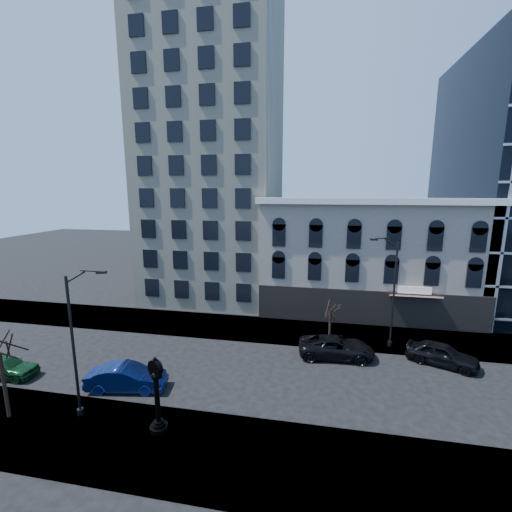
% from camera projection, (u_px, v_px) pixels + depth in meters
% --- Properties ---
extents(ground, '(160.00, 160.00, 0.00)m').
position_uv_depth(ground, '(220.00, 370.00, 25.57)').
color(ground, black).
rests_on(ground, ground).
extents(sidewalk_far, '(160.00, 6.00, 0.12)m').
position_uv_depth(sidewalk_far, '(243.00, 328.00, 33.27)').
color(sidewalk_far, gray).
rests_on(sidewalk_far, ground).
extents(sidewalk_near, '(160.00, 6.00, 0.12)m').
position_uv_depth(sidewalk_near, '(176.00, 447.00, 17.84)').
color(sidewalk_near, gray).
rests_on(sidewalk_near, ground).
extents(cream_tower, '(15.90, 15.40, 42.50)m').
position_uv_depth(cream_tower, '(213.00, 138.00, 41.20)').
color(cream_tower, beige).
rests_on(cream_tower, ground).
extents(victorian_row, '(22.60, 11.19, 12.50)m').
position_uv_depth(victorian_row, '(365.00, 257.00, 37.55)').
color(victorian_row, gray).
rests_on(victorian_row, ground).
extents(street_clock, '(1.00, 1.00, 4.39)m').
position_uv_depth(street_clock, '(157.00, 398.00, 18.62)').
color(street_clock, black).
rests_on(street_clock, sidewalk_near).
extents(street_lamp_near, '(2.27, 0.90, 9.01)m').
position_uv_depth(street_lamp_near, '(81.00, 305.00, 19.07)').
color(street_lamp_near, black).
rests_on(street_lamp_near, sidewalk_near).
extents(street_lamp_far, '(2.47, 0.57, 9.54)m').
position_uv_depth(street_lamp_far, '(387.00, 264.00, 27.92)').
color(street_lamp_far, black).
rests_on(street_lamp_far, sidewalk_far).
extents(bare_tree_far, '(2.36, 2.36, 4.04)m').
position_uv_depth(bare_tree_far, '(331.00, 307.00, 29.92)').
color(bare_tree_far, '#2E2017').
rests_on(bare_tree_far, sidewalk_far).
extents(car_near_a, '(4.65, 2.11, 1.55)m').
position_uv_depth(car_near_a, '(5.00, 367.00, 24.52)').
color(car_near_a, '#143F1E').
rests_on(car_near_a, ground).
extents(car_near_b, '(5.43, 2.66, 1.71)m').
position_uv_depth(car_near_b, '(127.00, 377.00, 22.97)').
color(car_near_b, '#0C194C').
rests_on(car_near_b, ground).
extents(car_far_a, '(6.12, 3.12, 1.66)m').
position_uv_depth(car_far_a, '(336.00, 347.00, 27.42)').
color(car_far_a, black).
rests_on(car_far_a, ground).
extents(car_far_b, '(4.70, 2.35, 1.31)m').
position_uv_depth(car_far_b, '(331.00, 351.00, 27.19)').
color(car_far_b, black).
rests_on(car_far_b, ground).
extents(car_far_c, '(5.45, 3.90, 1.72)m').
position_uv_depth(car_far_c, '(442.00, 354.00, 26.23)').
color(car_far_c, black).
rests_on(car_far_c, ground).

